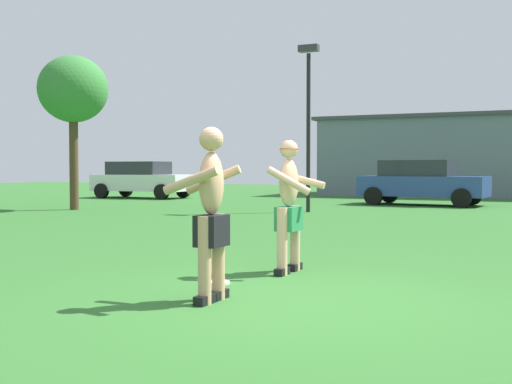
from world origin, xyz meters
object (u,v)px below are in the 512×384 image
Objects in this scene: player_in_black at (211,210)px; lamp_post at (308,108)px; player_with_cap at (289,200)px; frisbee at (219,282)px; tree_behind_players at (73,91)px; car_blue_mid_lot at (422,182)px; car_white_far_end at (142,179)px.

lamp_post is (-3.37, 12.34, 2.18)m from player_in_black.
player_with_cap is 0.34× the size of lamp_post.
player_in_black reaches higher than frisbee.
player_in_black is at bearing -44.75° from tree_behind_players.
player_in_black is 0.36× the size of tree_behind_players.
car_blue_mid_lot is (-0.52, 16.41, 0.81)m from frisbee.
car_white_far_end is at bearing 178.32° from car_blue_mid_lot.
tree_behind_players is (-7.04, -2.02, 0.63)m from lamp_post.
frisbee is at bearing -43.22° from tree_behind_players.
player_in_black is 14.93m from tree_behind_players.
frisbee is at bearing -75.37° from lamp_post.
car_blue_mid_lot is at bearing 93.65° from player_with_cap.
car_white_far_end is at bearing 108.83° from tree_behind_players.
player_in_black is 21.88m from car_white_far_end.
player_in_black is 17.33m from car_blue_mid_lot.
player_in_black is at bearing -87.02° from car_blue_mid_lot.
car_blue_mid_lot is at bearing 91.83° from frisbee.
lamp_post reaches higher than car_white_far_end.
player_in_black is 0.35× the size of lamp_post.
car_white_far_end is 0.88× the size of lamp_post.
player_in_black is at bearing -67.03° from frisbee.
frisbee is 12.22m from lamp_post.
lamp_post is (9.55, -5.32, 2.26)m from car_white_far_end.
frisbee is at bearing -114.13° from player_with_cap.
player_in_black is 0.40× the size of car_white_far_end.
car_blue_mid_lot is (-0.98, 15.39, -0.09)m from player_with_cap.
frisbee is 0.05× the size of tree_behind_players.
player_with_cap is 13.73m from tree_behind_players.
tree_behind_players reaches higher than player_with_cap.
player_with_cap is 1.92m from player_in_black.
car_blue_mid_lot and car_white_far_end have the same top height.
player_in_black is 12.98m from lamp_post.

